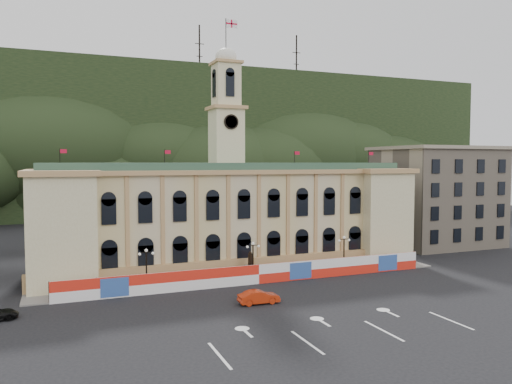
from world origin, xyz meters
name	(u,v)px	position (x,y,z in m)	size (l,w,h in m)	color
ground	(314,317)	(0.00, 0.00, 0.00)	(260.00, 260.00, 0.00)	black
lane_markings	(341,333)	(0.00, -5.00, 0.00)	(26.00, 10.00, 0.02)	white
hill_ridge	(135,151)	(0.03, 121.99, 19.48)	(230.00, 80.00, 64.00)	black
city_hall	(227,214)	(0.00, 27.63, 7.85)	(56.20, 17.60, 37.10)	beige
side_building_right	(437,196)	(43.00, 30.93, 9.33)	(21.00, 17.00, 18.60)	tan
hoarding_fence	(259,274)	(0.06, 15.07, 1.25)	(50.00, 0.44, 2.50)	red
pavement	(251,279)	(0.00, 17.75, 0.08)	(56.00, 5.50, 0.16)	slate
statue	(250,270)	(0.00, 18.00, 1.19)	(1.40, 1.40, 3.72)	#595651
lamp_left	(146,266)	(-14.00, 17.00, 3.07)	(1.96, 0.44, 5.15)	black
lamp_center	(253,257)	(0.00, 17.00, 3.07)	(1.96, 0.44, 5.15)	black
lamp_right	(344,251)	(14.00, 17.00, 3.07)	(1.96, 0.44, 5.15)	black
red_sedan	(259,297)	(-3.44, 6.54, 0.76)	(4.67, 1.75, 1.52)	red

